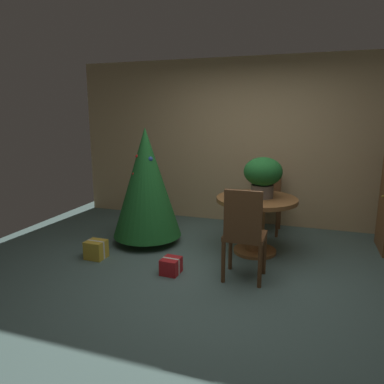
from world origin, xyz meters
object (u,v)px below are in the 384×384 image
object	(u,v)px
wooden_chair_near	(244,231)
gift_box_red	(171,266)
round_dining_table	(256,215)
holiday_tree	(146,183)
flower_vase	(263,174)
wooden_chair_far	(266,196)
gift_box_gold	(96,249)

from	to	relation	value
wooden_chair_near	gift_box_red	size ratio (longest dim) A/B	4.37
round_dining_table	gift_box_red	bearing A→B (deg)	-130.48
holiday_tree	round_dining_table	bearing A→B (deg)	3.80
flower_vase	wooden_chair_near	bearing A→B (deg)	-93.84
gift_box_red	wooden_chair_far	bearing A→B (deg)	67.23
wooden_chair_far	gift_box_red	xyz separation A→B (m)	(-0.79, -1.88, -0.45)
wooden_chair_near	gift_box_gold	world-z (taller)	wooden_chair_near
wooden_chair_far	wooden_chair_near	size ratio (longest dim) A/B	0.93
flower_vase	wooden_chair_near	xyz separation A→B (m)	(-0.06, -0.88, -0.46)
round_dining_table	wooden_chair_far	size ratio (longest dim) A/B	1.08
flower_vase	gift_box_gold	bearing A→B (deg)	-155.84
flower_vase	gift_box_red	distance (m)	1.58
flower_vase	wooden_chair_near	world-z (taller)	flower_vase
gift_box_gold	wooden_chair_far	bearing A→B (deg)	44.09
holiday_tree	gift_box_red	xyz separation A→B (m)	(0.68, -0.83, -0.75)
wooden_chair_near	holiday_tree	size ratio (longest dim) A/B	0.64
wooden_chair_far	wooden_chair_near	xyz separation A→B (m)	(0.00, -1.81, 0.02)
flower_vase	wooden_chair_far	distance (m)	1.04
round_dining_table	gift_box_gold	bearing A→B (deg)	-156.00
flower_vase	wooden_chair_far	world-z (taller)	flower_vase
wooden_chair_near	flower_vase	bearing A→B (deg)	86.16
wooden_chair_near	round_dining_table	bearing A→B (deg)	90.00
wooden_chair_near	holiday_tree	xyz separation A→B (m)	(-1.47, 0.75, 0.28)
flower_vase	holiday_tree	size ratio (longest dim) A/B	0.32
round_dining_table	gift_box_red	size ratio (longest dim) A/B	4.37
gift_box_gold	round_dining_table	bearing A→B (deg)	24.00
holiday_tree	gift_box_red	bearing A→B (deg)	-50.68
flower_vase	wooden_chair_far	size ratio (longest dim) A/B	0.54
wooden_chair_far	gift_box_gold	size ratio (longest dim) A/B	3.96
flower_vase	holiday_tree	xyz separation A→B (m)	(-1.53, -0.13, -0.18)
wooden_chair_far	holiday_tree	size ratio (longest dim) A/B	0.59
round_dining_table	wooden_chair_near	bearing A→B (deg)	-90.00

